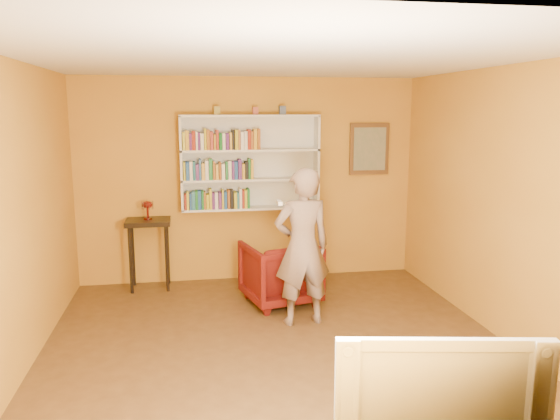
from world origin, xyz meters
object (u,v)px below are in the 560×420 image
Objects in this scene: television at (437,387)px; bookshelf at (250,163)px; person at (302,247)px; ruby_lustre at (147,206)px; console_table at (149,232)px; armchair at (280,272)px.

bookshelf is at bearing 105.68° from television.
person is at bearing -77.38° from bookshelf.
ruby_lustre is 4.84m from television.
console_table is 2.24m from person.
bookshelf is 1.43m from ruby_lustre.
bookshelf reaches higher than console_table.
person is at bearing -41.06° from ruby_lustre.
console_table is 4.83m from television.
bookshelf is 1.07× the size of person.
person reaches higher than ruby_lustre.
ruby_lustre is 0.29× the size of armchair.
person reaches higher than console_table.
person is 3.03m from television.
person reaches higher than television.
console_table is at bearing -47.43° from person.
console_table is at bearing -173.12° from bookshelf.
television reaches higher than console_table.
ruby_lustre is at bearing -173.12° from bookshelf.
console_table is 0.33m from ruby_lustre.
bookshelf is 1.58m from console_table.
person is (1.69, -1.47, 0.09)m from console_table.
armchair is 3.73m from television.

